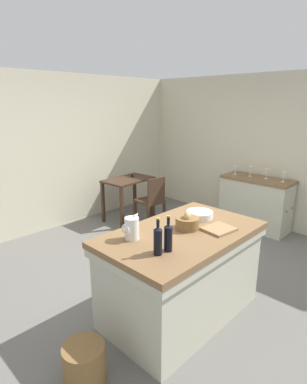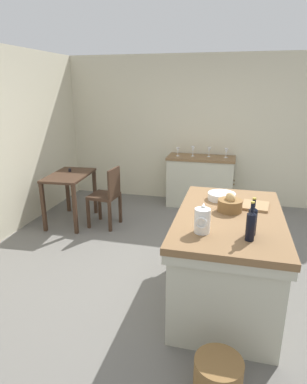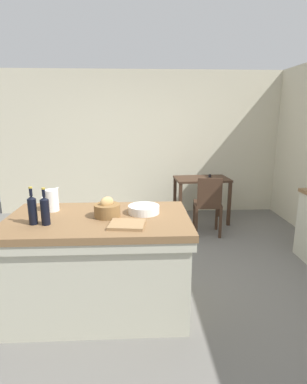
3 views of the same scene
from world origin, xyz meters
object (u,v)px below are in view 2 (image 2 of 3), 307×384
wine_glass_left (209,150)px  wine_glass_right (178,150)px  writing_desk (70,182)px  wine_bottle_amber (251,225)px  island_table (227,255)px  side_cabinet (200,181)px  pitcher (202,220)px  bread_basket (230,205)px  wine_bottle_dark (252,220)px  wine_glass_middle (193,149)px  cutting_board (256,206)px  wash_bowl (222,196)px  wicker_hamper (218,380)px  wooden_chair (107,195)px  wine_glass_far_left (226,151)px

wine_glass_left → wine_glass_right: wine_glass_left is taller
writing_desk → wine_bottle_amber: wine_bottle_amber is taller
island_table → side_cabinet: 2.75m
island_table → pitcher: pitcher is taller
bread_basket → wine_bottle_amber: size_ratio=0.73×
wine_bottle_dark → wine_glass_right: (3.07, 1.14, -0.05)m
writing_desk → bread_basket: (-1.36, -2.43, 0.34)m
wine_bottle_amber → wine_glass_middle: wine_bottle_amber is taller
cutting_board → wine_bottle_amber: 0.79m
wine_bottle_dark → wine_glass_left: 3.20m
pitcher → bread_basket: bearing=-21.1°
wash_bowl → wine_glass_middle: size_ratio=1.64×
wine_glass_right → wicker_hamper: bearing=-165.9°
wine_glass_left → wine_glass_middle: 0.28m
cutting_board → wine_bottle_dark: (-0.67, 0.07, 0.12)m
wooden_chair → wine_glass_far_left: 2.18m
wine_glass_right → pitcher: bearing=-166.6°
cutting_board → wine_glass_right: wine_glass_right is taller
bread_basket → wine_glass_far_left: size_ratio=1.42×
wine_glass_middle → wine_bottle_amber: bearing=-165.0°
island_table → wine_glass_right: bearing=19.9°
cutting_board → wine_glass_far_left: bearing=8.7°
side_cabinet → cutting_board: 2.60m
pitcher → wine_glass_left: size_ratio=1.46×
wash_bowl → wine_glass_middle: 2.38m
cutting_board → wine_glass_middle: 2.62m
pitcher → wine_glass_far_left: bearing=-1.5°
wooden_chair → pitcher: size_ratio=3.72×
side_cabinet → wine_bottle_dark: size_ratio=3.77×
wine_glass_far_left → wine_glass_right: 0.83m
bread_basket → wine_glass_left: 2.69m
pitcher → cutting_board: 0.86m
wicker_hamper → wooden_chair: bearing=35.0°
writing_desk → wine_glass_left: 2.42m
wash_bowl → wine_glass_right: 2.41m
wooden_chair → bread_basket: 2.30m
wooden_chair → wine_glass_left: 1.98m
island_table → writing_desk: island_table is taller
pitcher → wine_glass_left: (3.20, 0.21, -0.01)m
wooden_chair → wicker_hamper: bearing=-145.0°
wine_bottle_dark → wine_bottle_amber: (-0.11, 0.02, 0.00)m
wine_glass_far_left → wicker_hamper: 3.98m
wash_bowl → wicker_hamper: bearing=-176.4°
island_table → wash_bowl: 0.63m
side_cabinet → cutting_board: size_ratio=4.14×
island_table → wine_bottle_dark: size_ratio=5.19×
writing_desk → pitcher: (-1.91, -2.22, 0.37)m
wooden_chair → wine_bottle_dark: wine_bottle_dark is taller
cutting_board → wine_glass_left: size_ratio=1.68×
writing_desk → wine_bottle_dark: 3.23m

